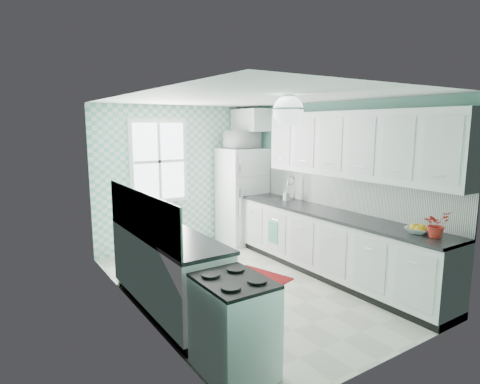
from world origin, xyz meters
TOP-DOWN VIEW (x-y plane):
  - floor at (0.00, 0.00)m, footprint 3.00×4.40m
  - ceiling at (0.00, 0.00)m, footprint 3.00×4.40m
  - wall_back at (0.00, 2.21)m, footprint 3.00×0.02m
  - wall_front at (0.00, -2.21)m, footprint 3.00×0.02m
  - wall_left at (-1.51, 0.00)m, footprint 0.02×4.40m
  - wall_right at (1.51, 0.00)m, footprint 0.02×4.40m
  - accent_wall at (0.00, 2.19)m, footprint 3.00×0.01m
  - window at (-0.35, 2.16)m, footprint 1.04×0.05m
  - backsplash_right at (1.49, -0.40)m, footprint 0.02×3.60m
  - backsplash_left at (-1.49, -0.07)m, footprint 0.02×2.15m
  - upper_cabinets_right at (1.33, -0.60)m, footprint 0.33×3.20m
  - upper_cabinet_fridge at (1.30, 1.83)m, footprint 0.40×0.74m
  - ceiling_light at (0.00, -0.80)m, footprint 0.34×0.34m
  - base_cabinets_right at (1.20, -0.40)m, footprint 0.60×3.60m
  - countertop_right at (1.19, -0.40)m, footprint 0.63×3.60m
  - base_cabinets_left at (-1.20, -0.07)m, footprint 0.60×2.15m
  - countertop_left at (-1.19, -0.07)m, footprint 0.63×2.15m
  - fridge at (1.11, 1.78)m, footprint 0.76×0.75m
  - stove at (-1.20, -1.55)m, footprint 0.56×0.70m
  - sink at (1.20, 0.64)m, footprint 0.48×0.41m
  - rug at (0.25, 0.12)m, footprint 0.84×1.02m
  - dish_towel at (0.89, 0.56)m, footprint 0.06×0.23m
  - fruit_bowl at (1.20, -1.71)m, footprint 0.34×0.34m
  - potted_plant at (1.20, -1.92)m, footprint 0.30×0.27m
  - soap_bottle at (1.25, 0.69)m, footprint 0.08×0.09m
  - microwave at (1.11, 1.79)m, footprint 0.60×0.42m

SIDE VIEW (x-z plane):
  - floor at x=0.00m, z-range -0.02..0.00m
  - rug at x=0.25m, z-range 0.00..0.01m
  - stove at x=-1.20m, z-range 0.02..0.86m
  - base_cabinets_right at x=1.20m, z-range 0.00..0.90m
  - base_cabinets_left at x=-1.20m, z-range 0.00..0.90m
  - dish_towel at x=0.89m, z-range 0.31..0.65m
  - fridge at x=1.11m, z-range 0.00..1.74m
  - countertop_right at x=1.19m, z-range 0.90..0.94m
  - countertop_left at x=-1.19m, z-range 0.90..0.94m
  - sink at x=1.20m, z-range 0.67..1.20m
  - fruit_bowl at x=1.20m, z-range 0.94..1.01m
  - soap_bottle at x=1.25m, z-range 0.94..1.12m
  - potted_plant at x=1.20m, z-range 0.94..1.24m
  - backsplash_right at x=1.49m, z-range 0.94..1.45m
  - backsplash_left at x=-1.49m, z-range 0.94..1.45m
  - wall_back at x=0.00m, z-range 0.00..2.50m
  - wall_front at x=0.00m, z-range 0.00..2.50m
  - wall_left at x=-1.51m, z-range 0.00..2.50m
  - wall_right at x=1.51m, z-range 0.00..2.50m
  - accent_wall at x=0.00m, z-range 0.00..2.50m
  - window at x=-0.35m, z-range 0.83..2.27m
  - upper_cabinets_right at x=1.33m, z-range 1.45..2.35m
  - microwave at x=1.11m, z-range 1.74..2.07m
  - upper_cabinet_fridge at x=1.30m, z-range 2.05..2.45m
  - ceiling_light at x=0.00m, z-range 2.15..2.50m
  - ceiling at x=0.00m, z-range 2.50..2.52m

